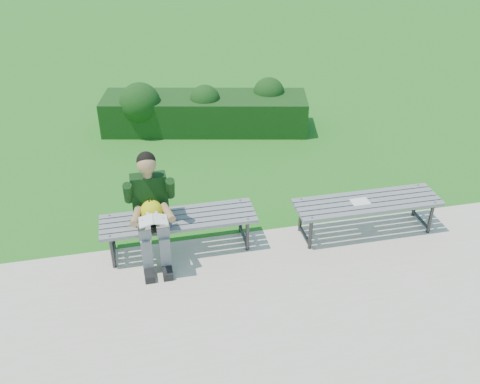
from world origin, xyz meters
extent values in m
plane|color=#256D22|center=(0.00, 0.00, 0.00)|extent=(80.00, 80.00, 0.00)
cube|color=#C0B4A1|center=(0.00, -1.75, 0.01)|extent=(30.00, 3.50, 0.02)
cube|color=#174218|center=(0.26, 3.22, 0.30)|extent=(3.59, 1.60, 0.60)
sphere|color=#174218|center=(-0.82, 3.24, 0.57)|extent=(0.81, 0.81, 0.68)
sphere|color=#174218|center=(0.26, 3.14, 0.57)|extent=(0.61, 0.61, 0.51)
sphere|color=#174218|center=(1.40, 3.22, 0.57)|extent=(0.65, 0.65, 0.55)
cube|color=gray|center=(-0.59, -0.36, 0.45)|extent=(1.80, 0.08, 0.04)
cube|color=gray|center=(-0.59, -0.26, 0.45)|extent=(1.80, 0.08, 0.04)
cube|color=gray|center=(-0.59, -0.15, 0.45)|extent=(1.80, 0.09, 0.04)
cube|color=gray|center=(-0.59, -0.05, 0.45)|extent=(1.80, 0.09, 0.04)
cube|color=gray|center=(-0.59, 0.06, 0.45)|extent=(1.80, 0.09, 0.04)
cylinder|color=#2D2D30|center=(-1.37, -0.34, 0.23)|extent=(0.04, 0.04, 0.41)
cylinder|color=#2D2D30|center=(-1.37, 0.04, 0.23)|extent=(0.04, 0.04, 0.41)
cylinder|color=#2D2D30|center=(-1.37, -0.15, 0.41)|extent=(0.04, 0.42, 0.04)
cylinder|color=#2D2D30|center=(-1.37, -0.15, 0.08)|extent=(0.04, 0.42, 0.04)
cylinder|color=gray|center=(-1.37, -0.36, 0.47)|extent=(0.02, 0.02, 0.01)
cylinder|color=gray|center=(-1.37, 0.06, 0.47)|extent=(0.02, 0.02, 0.01)
cylinder|color=#2D2D30|center=(0.19, -0.34, 0.23)|extent=(0.04, 0.04, 0.41)
cylinder|color=#2D2D30|center=(0.19, 0.04, 0.23)|extent=(0.04, 0.04, 0.41)
cylinder|color=#2D2D30|center=(0.19, -0.15, 0.41)|extent=(0.04, 0.42, 0.04)
cylinder|color=#2D2D30|center=(0.19, -0.15, 0.08)|extent=(0.04, 0.42, 0.04)
cylinder|color=gray|center=(0.19, -0.36, 0.47)|extent=(0.02, 0.02, 0.01)
cylinder|color=gray|center=(0.19, 0.06, 0.47)|extent=(0.02, 0.02, 0.01)
cube|color=gray|center=(1.71, -0.50, 0.45)|extent=(1.80, 0.08, 0.04)
cube|color=gray|center=(1.71, -0.39, 0.45)|extent=(1.80, 0.08, 0.04)
cube|color=gray|center=(1.71, -0.29, 0.45)|extent=(1.80, 0.08, 0.04)
cube|color=gray|center=(1.71, -0.18, 0.45)|extent=(1.80, 0.09, 0.04)
cube|color=gray|center=(1.71, -0.08, 0.45)|extent=(1.80, 0.09, 0.04)
cylinder|color=#2D2D30|center=(0.93, -0.48, 0.23)|extent=(0.04, 0.04, 0.41)
cylinder|color=#2D2D30|center=(0.93, -0.10, 0.23)|extent=(0.04, 0.04, 0.41)
cylinder|color=#2D2D30|center=(0.93, -0.29, 0.41)|extent=(0.04, 0.42, 0.04)
cylinder|color=#2D2D30|center=(0.93, -0.29, 0.08)|extent=(0.04, 0.42, 0.04)
cylinder|color=gray|center=(0.93, -0.50, 0.47)|extent=(0.02, 0.02, 0.01)
cylinder|color=gray|center=(0.93, -0.08, 0.47)|extent=(0.02, 0.02, 0.01)
cylinder|color=#2D2D30|center=(2.49, -0.48, 0.23)|extent=(0.04, 0.04, 0.41)
cylinder|color=#2D2D30|center=(2.49, -0.10, 0.23)|extent=(0.04, 0.04, 0.41)
cylinder|color=#2D2D30|center=(2.49, -0.29, 0.41)|extent=(0.04, 0.42, 0.04)
cylinder|color=#2D2D30|center=(2.49, -0.29, 0.08)|extent=(0.04, 0.42, 0.04)
cylinder|color=gray|center=(2.49, -0.50, 0.47)|extent=(0.02, 0.02, 0.01)
cylinder|color=gray|center=(2.49, -0.08, 0.47)|extent=(0.02, 0.02, 0.01)
cube|color=gray|center=(-0.99, -0.31, 0.54)|extent=(0.14, 0.42, 0.13)
cube|color=gray|center=(-0.79, -0.31, 0.54)|extent=(0.14, 0.42, 0.13)
cube|color=gray|center=(-0.99, -0.49, 0.24)|extent=(0.12, 0.13, 0.45)
cube|color=gray|center=(-0.79, -0.49, 0.24)|extent=(0.12, 0.13, 0.45)
cube|color=black|center=(-0.99, -0.59, 0.07)|extent=(0.11, 0.26, 0.09)
cube|color=black|center=(-0.79, -0.59, 0.07)|extent=(0.11, 0.26, 0.09)
cube|color=black|center=(-0.89, -0.11, 0.75)|extent=(0.40, 0.30, 0.59)
cylinder|color=#AA7B51|center=(-0.89, -0.13, 1.07)|extent=(0.10, 0.10, 0.08)
sphere|color=#AA7B51|center=(-0.89, -0.15, 1.20)|extent=(0.21, 0.21, 0.21)
sphere|color=black|center=(-0.89, -0.12, 1.23)|extent=(0.21, 0.21, 0.21)
cylinder|color=black|center=(-1.12, -0.21, 0.91)|extent=(0.10, 0.21, 0.30)
cylinder|color=black|center=(-0.66, -0.21, 0.91)|extent=(0.10, 0.21, 0.30)
cylinder|color=#AA7B51|center=(-1.06, -0.43, 0.74)|extent=(0.14, 0.31, 0.08)
cylinder|color=#AA7B51|center=(-0.72, -0.43, 0.74)|extent=(0.14, 0.31, 0.08)
sphere|color=#AA7B51|center=(-0.99, -0.59, 0.74)|extent=(0.09, 0.09, 0.09)
sphere|color=#AA7B51|center=(-0.79, -0.59, 0.74)|extent=(0.09, 0.09, 0.09)
sphere|color=#CECA15|center=(-0.89, -0.33, 0.72)|extent=(0.24, 0.24, 0.24)
cone|color=#DC5A10|center=(-0.89, -0.45, 0.71)|extent=(0.07, 0.07, 0.07)
cone|color=black|center=(-0.90, -0.32, 0.85)|extent=(0.03, 0.04, 0.08)
cone|color=black|center=(-0.87, -0.31, 0.85)|extent=(0.03, 0.04, 0.06)
sphere|color=white|center=(-0.93, -0.43, 0.75)|extent=(0.04, 0.04, 0.04)
sphere|color=white|center=(-0.84, -0.43, 0.75)|extent=(0.04, 0.04, 0.04)
cube|color=white|center=(-0.96, -0.61, 0.79)|extent=(0.15, 0.20, 0.05)
cube|color=white|center=(-0.81, -0.61, 0.79)|extent=(0.15, 0.20, 0.05)
cube|color=white|center=(1.61, -0.29, 0.47)|extent=(0.22, 0.16, 0.01)
camera|label=1|loc=(-0.98, -5.32, 3.94)|focal=40.00mm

